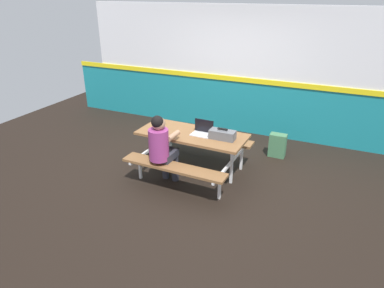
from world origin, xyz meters
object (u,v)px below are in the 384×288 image
student_nearer (162,145)px  toolbox_grey (222,135)px  backpack_dark (278,145)px  laptop_silver (202,131)px  picnic_table_main (192,143)px

student_nearer → toolbox_grey: 0.95m
backpack_dark → student_nearer: bearing=-127.9°
student_nearer → laptop_silver: (0.42, 0.58, 0.08)m
picnic_table_main → backpack_dark: 1.76m
laptop_silver → backpack_dark: 1.69m
picnic_table_main → laptop_silver: (0.16, 0.03, 0.21)m
toolbox_grey → backpack_dark: (0.64, 1.28, -0.60)m
toolbox_grey → backpack_dark: size_ratio=0.91×
laptop_silver → backpack_dark: size_ratio=0.74×
picnic_table_main → backpack_dark: size_ratio=4.02×
laptop_silver → toolbox_grey: bearing=-7.4°
laptop_silver → toolbox_grey: (0.36, -0.05, 0.02)m
backpack_dark → laptop_silver: bearing=-128.9°
student_nearer → picnic_table_main: bearing=65.2°
student_nearer → laptop_silver: 0.72m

